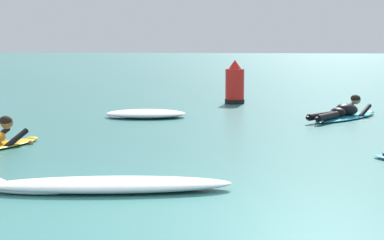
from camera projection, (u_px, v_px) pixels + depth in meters
name	position (u px, v px, depth m)	size (l,w,h in m)	color
ground_plane	(221.00, 109.00, 15.88)	(120.00, 120.00, 0.00)	#387A75
surfer_far	(344.00, 113.00, 13.95)	(1.88, 2.45, 0.54)	#2DB2D1
whitewater_mid_left	(146.00, 114.00, 14.22)	(1.86, 1.21, 0.18)	white
whitewater_mid_right	(110.00, 185.00, 7.36)	(2.86, 1.04, 0.16)	white
channel_marker_buoy	(235.00, 86.00, 17.19)	(0.52, 0.52, 1.17)	red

